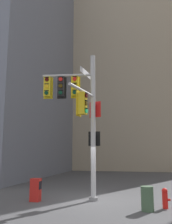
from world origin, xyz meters
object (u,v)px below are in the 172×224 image
signal_pole_assembly (78,106)px  newspaper_box (36,190)px  fire_hydrant (165,198)px  trash_bin (147,199)px

signal_pole_assembly → newspaper_box: bearing=-165.2°
fire_hydrant → trash_bin: trash_bin is taller
fire_hydrant → newspaper_box: 5.74m
trash_bin → fire_hydrant: bearing=41.4°
signal_pole_assembly → newspaper_box: (-1.89, -0.50, -4.00)m
signal_pole_assembly → fire_hydrant: signal_pole_assembly is taller
newspaper_box → trash_bin: newspaper_box is taller
newspaper_box → fire_hydrant: bearing=-1.7°
signal_pole_assembly → newspaper_box: signal_pole_assembly is taller
fire_hydrant → newspaper_box: bearing=178.3°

